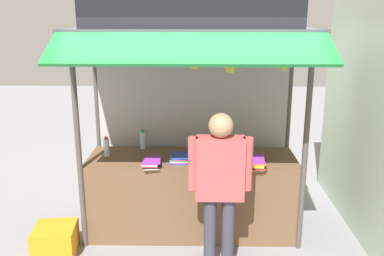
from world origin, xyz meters
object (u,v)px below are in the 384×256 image
(water_bottle_center, at_px, (209,147))
(magazine_stack_far_left, at_px, (215,161))
(vendor_person, at_px, (220,179))
(water_bottle_front_left, at_px, (143,140))
(banana_bunch_leftmost, at_px, (194,62))
(water_bottle_front_right, at_px, (107,147))
(banana_bunch_inner_left, at_px, (284,64))
(magazine_stack_back_right, at_px, (255,162))
(banana_bunch_rightmost, at_px, (230,65))
(plastic_crate, at_px, (55,240))
(magazine_stack_left, at_px, (179,158))
(magazine_stack_rear_center, at_px, (152,163))
(water_bottle_mid_left, at_px, (249,147))

(water_bottle_center, xyz_separation_m, magazine_stack_far_left, (0.06, -0.31, -0.07))
(vendor_person, bearing_deg, water_bottle_front_left, 129.84)
(banana_bunch_leftmost, bearing_deg, water_bottle_front_left, 128.83)
(water_bottle_front_right, distance_m, banana_bunch_inner_left, 2.22)
(water_bottle_front_left, distance_m, banana_bunch_inner_left, 1.99)
(water_bottle_center, height_order, magazine_stack_back_right, water_bottle_center)
(magazine_stack_back_right, distance_m, banana_bunch_inner_left, 1.12)
(vendor_person, bearing_deg, banana_bunch_rightmost, 73.16)
(water_bottle_center, relative_size, banana_bunch_rightmost, 0.78)
(magazine_stack_far_left, distance_m, banana_bunch_rightmost, 1.12)
(water_bottle_front_left, height_order, banana_bunch_rightmost, banana_bunch_rightmost)
(banana_bunch_leftmost, height_order, banana_bunch_inner_left, same)
(water_bottle_center, bearing_deg, banana_bunch_inner_left, -38.15)
(water_bottle_center, relative_size, vendor_person, 0.14)
(water_bottle_front_left, relative_size, plastic_crate, 0.54)
(magazine_stack_left, xyz_separation_m, magazine_stack_rear_center, (-0.29, -0.15, 0.00))
(magazine_stack_left, bearing_deg, vendor_person, -57.01)
(water_bottle_front_right, xyz_separation_m, magazine_stack_rear_center, (0.56, -0.32, -0.07))
(magazine_stack_back_right, bearing_deg, plastic_crate, -173.56)
(water_bottle_front_left, height_order, vendor_person, vendor_person)
(magazine_stack_rear_center, bearing_deg, banana_bunch_rightmost, -13.67)
(water_bottle_front_left, distance_m, plastic_crate, 1.50)
(banana_bunch_rightmost, bearing_deg, water_bottle_mid_left, 61.91)
(plastic_crate, bearing_deg, magazine_stack_far_left, 9.58)
(magazine_stack_back_right, relative_size, banana_bunch_leftmost, 1.25)
(water_bottle_front_left, xyz_separation_m, magazine_stack_back_right, (1.30, -0.60, -0.06))
(water_bottle_front_right, relative_size, magazine_stack_far_left, 0.93)
(water_bottle_center, bearing_deg, vendor_person, -83.96)
(water_bottle_front_left, height_order, magazine_stack_far_left, water_bottle_front_left)
(vendor_person, bearing_deg, magazine_stack_left, 123.76)
(water_bottle_mid_left, height_order, water_bottle_front_left, water_bottle_mid_left)
(water_bottle_front_left, distance_m, magazine_stack_left, 0.65)
(water_bottle_mid_left, relative_size, magazine_stack_back_right, 0.76)
(vendor_person, relative_size, plastic_crate, 3.75)
(water_bottle_mid_left, xyz_separation_m, magazine_stack_left, (-0.81, -0.18, -0.08))
(magazine_stack_rear_center, distance_m, vendor_person, 0.88)
(water_bottle_front_left, xyz_separation_m, banana_bunch_rightmost, (0.99, -0.79, 1.01))
(magazine_stack_rear_center, distance_m, plastic_crate, 1.35)
(magazine_stack_left, height_order, magazine_stack_back_right, magazine_stack_back_right)
(magazine_stack_far_left, height_order, vendor_person, vendor_person)
(water_bottle_front_left, xyz_separation_m, magazine_stack_far_left, (0.87, -0.55, -0.07))
(water_bottle_front_right, bearing_deg, banana_bunch_rightmost, -20.56)
(water_bottle_front_right, relative_size, vendor_person, 0.14)
(water_bottle_center, height_order, magazine_stack_left, water_bottle_center)
(magazine_stack_far_left, distance_m, banana_bunch_leftmost, 1.16)
(magazine_stack_left, distance_m, magazine_stack_back_right, 0.84)
(water_bottle_mid_left, relative_size, vendor_person, 0.15)
(banana_bunch_rightmost, bearing_deg, magazine_stack_left, 146.22)
(magazine_stack_far_left, bearing_deg, water_bottle_front_right, 167.58)
(magazine_stack_rear_center, bearing_deg, plastic_crate, -166.45)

